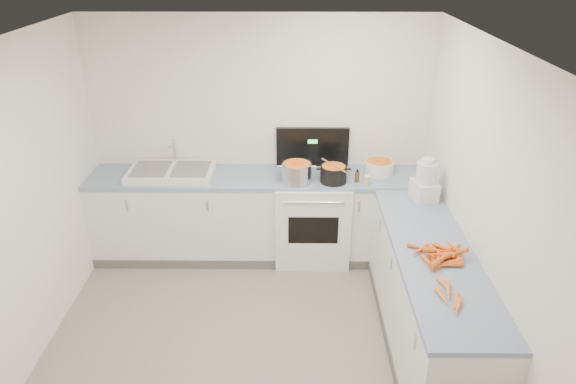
{
  "coord_description": "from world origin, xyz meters",
  "views": [
    {
      "loc": [
        0.34,
        -3.08,
        3.11
      ],
      "look_at": [
        0.3,
        1.1,
        1.05
      ],
      "focal_mm": 32.0,
      "sensor_mm": 36.0,
      "label": 1
    }
  ],
  "objects_px": {
    "black_pot": "(333,175)",
    "stove": "(312,216)",
    "extract_bottle": "(357,177)",
    "food_processor": "(425,182)",
    "steel_pot": "(297,174)",
    "mixing_bowl": "(379,167)",
    "spice_jar": "(367,181)",
    "sink": "(171,172)"
  },
  "relations": [
    {
      "from": "mixing_bowl",
      "to": "stove",
      "type": "bearing_deg",
      "value": -173.06
    },
    {
      "from": "sink",
      "to": "mixing_bowl",
      "type": "relative_size",
      "value": 2.9
    },
    {
      "from": "steel_pot",
      "to": "food_processor",
      "type": "distance_m",
      "value": 1.24
    },
    {
      "from": "stove",
      "to": "extract_bottle",
      "type": "xyz_separation_m",
      "value": [
        0.43,
        -0.12,
        0.52
      ]
    },
    {
      "from": "steel_pot",
      "to": "black_pot",
      "type": "xyz_separation_m",
      "value": [
        0.37,
        0.01,
        -0.02
      ]
    },
    {
      "from": "stove",
      "to": "extract_bottle",
      "type": "relative_size",
      "value": 12.38
    },
    {
      "from": "steel_pot",
      "to": "extract_bottle",
      "type": "relative_size",
      "value": 2.71
    },
    {
      "from": "sink",
      "to": "mixing_bowl",
      "type": "height_order",
      "value": "sink"
    },
    {
      "from": "sink",
      "to": "spice_jar",
      "type": "xyz_separation_m",
      "value": [
        1.97,
        -0.21,
        0.0
      ]
    },
    {
      "from": "stove",
      "to": "spice_jar",
      "type": "relative_size",
      "value": 16.39
    },
    {
      "from": "stove",
      "to": "food_processor",
      "type": "xyz_separation_m",
      "value": [
        1.01,
        -0.5,
        0.64
      ]
    },
    {
      "from": "sink",
      "to": "food_processor",
      "type": "xyz_separation_m",
      "value": [
        2.46,
        -0.51,
        0.14
      ]
    },
    {
      "from": "black_pot",
      "to": "spice_jar",
      "type": "bearing_deg",
      "value": -11.56
    },
    {
      "from": "sink",
      "to": "steel_pot",
      "type": "relative_size",
      "value": 2.89
    },
    {
      "from": "stove",
      "to": "sink",
      "type": "height_order",
      "value": "stove"
    },
    {
      "from": "extract_bottle",
      "to": "food_processor",
      "type": "height_order",
      "value": "food_processor"
    },
    {
      "from": "steel_pot",
      "to": "extract_bottle",
      "type": "bearing_deg",
      "value": 0.99
    },
    {
      "from": "extract_bottle",
      "to": "food_processor",
      "type": "xyz_separation_m",
      "value": [
        0.58,
        -0.37,
        0.12
      ]
    },
    {
      "from": "steel_pot",
      "to": "stove",
      "type": "bearing_deg",
      "value": 38.35
    },
    {
      "from": "steel_pot",
      "to": "black_pot",
      "type": "height_order",
      "value": "steel_pot"
    },
    {
      "from": "black_pot",
      "to": "mixing_bowl",
      "type": "relative_size",
      "value": 0.88
    },
    {
      "from": "black_pot",
      "to": "stove",
      "type": "bearing_deg",
      "value": 147.79
    },
    {
      "from": "extract_bottle",
      "to": "stove",
      "type": "bearing_deg",
      "value": 164.11
    },
    {
      "from": "food_processor",
      "to": "mixing_bowl",
      "type": "bearing_deg",
      "value": 119.52
    },
    {
      "from": "steel_pot",
      "to": "food_processor",
      "type": "relative_size",
      "value": 0.73
    },
    {
      "from": "mixing_bowl",
      "to": "extract_bottle",
      "type": "height_order",
      "value": "mixing_bowl"
    },
    {
      "from": "spice_jar",
      "to": "food_processor",
      "type": "bearing_deg",
      "value": -32.16
    },
    {
      "from": "stove",
      "to": "mixing_bowl",
      "type": "distance_m",
      "value": 0.87
    },
    {
      "from": "mixing_bowl",
      "to": "spice_jar",
      "type": "relative_size",
      "value": 3.58
    },
    {
      "from": "sink",
      "to": "mixing_bowl",
      "type": "bearing_deg",
      "value": 1.81
    },
    {
      "from": "black_pot",
      "to": "extract_bottle",
      "type": "distance_m",
      "value": 0.24
    },
    {
      "from": "sink",
      "to": "black_pot",
      "type": "bearing_deg",
      "value": -4.84
    },
    {
      "from": "black_pot",
      "to": "extract_bottle",
      "type": "bearing_deg",
      "value": 0.1
    },
    {
      "from": "steel_pot",
      "to": "mixing_bowl",
      "type": "distance_m",
      "value": 0.88
    },
    {
      "from": "stove",
      "to": "steel_pot",
      "type": "bearing_deg",
      "value": -141.65
    },
    {
      "from": "mixing_bowl",
      "to": "food_processor",
      "type": "bearing_deg",
      "value": -60.48
    },
    {
      "from": "sink",
      "to": "steel_pot",
      "type": "height_order",
      "value": "sink"
    },
    {
      "from": "sink",
      "to": "steel_pot",
      "type": "bearing_deg",
      "value": -6.65
    },
    {
      "from": "steel_pot",
      "to": "black_pot",
      "type": "distance_m",
      "value": 0.37
    },
    {
      "from": "sink",
      "to": "extract_bottle",
      "type": "distance_m",
      "value": 1.89
    },
    {
      "from": "steel_pot",
      "to": "mixing_bowl",
      "type": "xyz_separation_m",
      "value": [
        0.85,
        0.22,
        -0.02
      ]
    },
    {
      "from": "mixing_bowl",
      "to": "spice_jar",
      "type": "height_order",
      "value": "mixing_bowl"
    }
  ]
}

